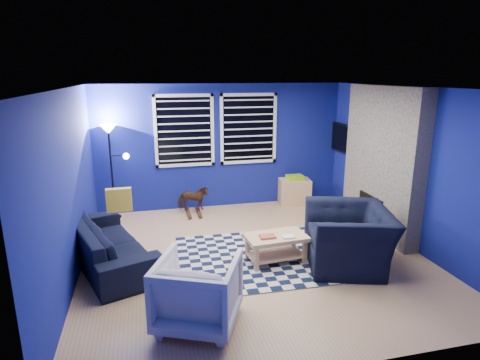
# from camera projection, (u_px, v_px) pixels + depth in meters

# --- Properties ---
(floor) EXTENTS (5.00, 5.00, 0.00)m
(floor) POSITION_uv_depth(u_px,v_px,m) (254.00, 256.00, 6.09)
(floor) COLOR tan
(floor) RESTS_ON ground
(ceiling) EXTENTS (5.00, 5.00, 0.00)m
(ceiling) POSITION_uv_depth(u_px,v_px,m) (256.00, 88.00, 5.45)
(ceiling) COLOR white
(ceiling) RESTS_ON wall_back
(wall_back) EXTENTS (5.00, 0.00, 5.00)m
(wall_back) POSITION_uv_depth(u_px,v_px,m) (222.00, 147.00, 8.12)
(wall_back) COLOR navy
(wall_back) RESTS_ON floor
(wall_left) EXTENTS (0.00, 5.00, 5.00)m
(wall_left) POSITION_uv_depth(u_px,v_px,m) (70.00, 188.00, 5.21)
(wall_left) COLOR navy
(wall_left) RESTS_ON floor
(wall_right) EXTENTS (0.00, 5.00, 5.00)m
(wall_right) POSITION_uv_depth(u_px,v_px,m) (407.00, 167.00, 6.33)
(wall_right) COLOR navy
(wall_right) RESTS_ON floor
(fireplace) EXTENTS (0.65, 2.00, 2.50)m
(fireplace) POSITION_uv_depth(u_px,v_px,m) (381.00, 164.00, 6.78)
(fireplace) COLOR gray
(fireplace) RESTS_ON floor
(window_left) EXTENTS (1.17, 0.06, 1.42)m
(window_left) POSITION_uv_depth(u_px,v_px,m) (184.00, 131.00, 7.83)
(window_left) COLOR black
(window_left) RESTS_ON wall_back
(window_right) EXTENTS (1.17, 0.06, 1.42)m
(window_right) POSITION_uv_depth(u_px,v_px,m) (249.00, 129.00, 8.12)
(window_right) COLOR black
(window_right) RESTS_ON wall_back
(tv) EXTENTS (0.07, 1.00, 0.58)m
(tv) POSITION_uv_depth(u_px,v_px,m) (344.00, 139.00, 8.16)
(tv) COLOR black
(tv) RESTS_ON wall_right
(rug) EXTENTS (2.54, 2.06, 0.02)m
(rug) POSITION_uv_depth(u_px,v_px,m) (263.00, 257.00, 6.04)
(rug) COLOR black
(rug) RESTS_ON floor
(sofa) EXTENTS (2.32, 1.53, 0.63)m
(sofa) POSITION_uv_depth(u_px,v_px,m) (109.00, 243.00, 5.78)
(sofa) COLOR black
(sofa) RESTS_ON floor
(armchair_big) EXTENTS (1.54, 1.42, 0.83)m
(armchair_big) POSITION_uv_depth(u_px,v_px,m) (349.00, 237.00, 5.74)
(armchair_big) COLOR black
(armchair_big) RESTS_ON floor
(armchair_bent) EXTENTS (1.13, 1.14, 0.79)m
(armchair_bent) POSITION_uv_depth(u_px,v_px,m) (198.00, 291.00, 4.35)
(armchair_bent) COLOR gray
(armchair_bent) RESTS_ON floor
(rocking_horse) EXTENTS (0.35, 0.63, 0.50)m
(rocking_horse) POSITION_uv_depth(u_px,v_px,m) (193.00, 199.00, 7.82)
(rocking_horse) COLOR #472D16
(rocking_horse) RESTS_ON floor
(coffee_table) EXTENTS (0.91, 0.57, 0.44)m
(coffee_table) POSITION_uv_depth(u_px,v_px,m) (276.00, 243.00, 5.82)
(coffee_table) COLOR #DDB67C
(coffee_table) RESTS_ON rug
(cabinet) EXTENTS (0.70, 0.52, 0.62)m
(cabinet) POSITION_uv_depth(u_px,v_px,m) (294.00, 191.00, 8.47)
(cabinet) COLOR #DDB67C
(cabinet) RESTS_ON floor
(floor_lamp) EXTENTS (0.49, 0.30, 1.79)m
(floor_lamp) POSITION_uv_depth(u_px,v_px,m) (110.00, 142.00, 7.35)
(floor_lamp) COLOR black
(floor_lamp) RESTS_ON floor
(throw_pillow) EXTENTS (0.38, 0.12, 0.36)m
(throw_pillow) POSITION_uv_depth(u_px,v_px,m) (119.00, 200.00, 6.13)
(throw_pillow) COLOR gold
(throw_pillow) RESTS_ON sofa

